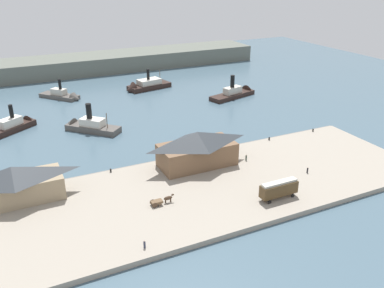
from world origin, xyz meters
name	(u,v)px	position (x,y,z in m)	size (l,w,h in m)	color
ground_plane	(171,155)	(0.00, 0.00, 0.00)	(320.00, 320.00, 0.00)	#476070
quay_promenade	(208,189)	(0.00, -22.00, 0.60)	(110.00, 36.00, 1.20)	#9E9384
seawall_edge	(176,159)	(0.00, -3.60, 0.50)	(110.00, 0.80, 1.00)	gray
ferry_shed_central_terminal	(14,183)	(-40.80, -9.08, 5.36)	(20.53, 9.25, 8.20)	#998466
ferry_shed_customs_shed	(197,148)	(2.85, -10.60, 5.88)	(19.84, 9.77, 9.22)	brown
street_tram	(279,188)	(11.78, -33.33, 3.65)	(8.96, 2.52, 4.17)	#4C381E
horse_cart	(161,200)	(-12.62, -24.46, 2.13)	(5.41, 1.59, 1.87)	brown
pedestrian_near_east_shed	(307,170)	(25.73, -26.62, 1.91)	(0.38, 0.38, 1.55)	#232328
pedestrian_walking_west	(246,158)	(15.80, -13.91, 1.97)	(0.42, 0.42, 1.69)	#3D4C42
pedestrian_walking_east	(145,245)	(-20.92, -37.12, 1.94)	(0.40, 0.40, 1.63)	#33384C
mooring_post_center_west	(111,170)	(-18.55, -4.94, 1.65)	(0.44, 0.44, 0.90)	black
mooring_post_center_east	(237,145)	(18.42, -5.14, 1.65)	(0.44, 0.44, 0.90)	black
mooring_post_east	(313,130)	(45.96, -5.34, 1.65)	(0.44, 0.44, 0.90)	black
mooring_post_west	(269,139)	(29.52, -5.11, 1.65)	(0.44, 0.44, 0.90)	black
ferry_approaching_east	(15,125)	(-37.84, 40.07, 1.57)	(17.07, 14.23, 9.95)	black
ferry_departing_north	(237,93)	(46.57, 41.16, 1.43)	(23.21, 11.45, 10.94)	black
ferry_mid_harbor	(64,96)	(-18.05, 67.93, 1.22)	(15.60, 17.17, 9.51)	#514C47
ferry_approaching_west	(88,126)	(-16.89, 29.13, 1.66)	(17.29, 17.44, 10.66)	#514C47
ferry_moored_west	(145,86)	(15.73, 66.76, 1.55)	(21.17, 10.50, 10.84)	black
far_headland	(86,64)	(0.00, 110.00, 4.00)	(180.00, 24.00, 8.00)	#60665B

